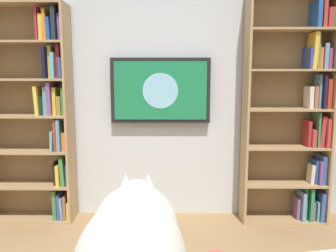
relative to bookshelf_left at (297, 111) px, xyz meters
name	(u,v)px	position (x,y,z in m)	size (l,w,h in m)	color
wall_back	(158,80)	(1.31, -0.17, 0.29)	(4.52, 0.06, 2.70)	silver
bookshelf_left	(297,111)	(0.00, 0.00, 0.00)	(0.80, 0.28, 2.17)	tan
bookshelf_right	(39,113)	(2.43, 0.00, -0.02)	(0.80, 0.28, 2.04)	tan
wall_mounted_tv	(160,91)	(1.28, -0.08, 0.19)	(0.95, 0.07, 0.62)	black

